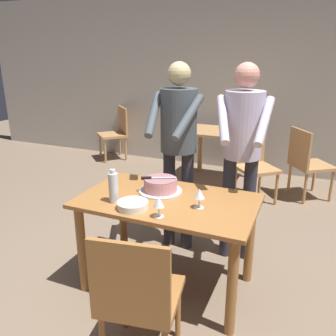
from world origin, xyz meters
TOP-DOWN VIEW (x-y plane):
  - ground_plane at (0.00, 0.00)m, footprint 14.00×14.00m
  - back_wall at (0.00, 3.23)m, footprint 10.00×0.12m
  - main_dining_table at (0.00, 0.00)m, footprint 1.31×0.77m
  - cake_on_platter at (-0.11, 0.11)m, footprint 0.34×0.34m
  - cake_knife at (-0.17, 0.08)m, footprint 0.25×0.14m
  - plate_stack at (-0.16, -0.24)m, footprint 0.22×0.22m
  - wine_glass_near at (0.26, -0.05)m, footprint 0.08×0.08m
  - wine_glass_far at (0.06, -0.29)m, footprint 0.08×0.08m
  - water_bottle at (-0.34, -0.20)m, footprint 0.07×0.07m
  - person_cutting_cake at (-0.15, 0.60)m, footprint 0.47×0.55m
  - person_standing_beside at (0.41, 0.63)m, footprint 0.46×0.57m
  - chair_near_side at (0.14, -0.76)m, footprint 0.51×0.51m
  - background_table at (-0.22, 2.53)m, footprint 1.00×0.70m
  - background_chair_0 at (0.92, 2.32)m, footprint 0.61×0.61m
  - background_chair_1 at (-2.21, 2.91)m, footprint 0.62×0.62m
  - background_chair_2 at (0.31, 2.02)m, footprint 0.62×0.62m

SIDE VIEW (x-z plane):
  - ground_plane at x=0.00m, z-range 0.00..0.00m
  - chair_near_side at x=0.14m, z-range 0.04..0.94m
  - background_chair_0 at x=0.92m, z-range 0.04..0.94m
  - background_chair_1 at x=-2.21m, z-range 0.04..0.94m
  - background_chair_2 at x=0.31m, z-range 0.04..0.94m
  - background_table at x=-0.22m, z-range 0.21..0.95m
  - main_dining_table at x=0.00m, z-range 0.24..0.99m
  - plate_stack at x=-0.16m, z-range 0.75..0.80m
  - cake_on_platter at x=-0.11m, z-range 0.75..0.86m
  - wine_glass_near at x=0.26m, z-range 0.78..0.92m
  - wine_glass_far at x=0.06m, z-range 0.78..0.92m
  - water_bottle at x=-0.34m, z-range 0.74..0.99m
  - cake_knife at x=-0.17m, z-range 0.86..0.88m
  - person_cutting_cake at x=-0.15m, z-range 0.22..1.94m
  - person_standing_beside at x=0.41m, z-range 0.22..1.94m
  - back_wall at x=0.00m, z-range 0.00..2.70m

